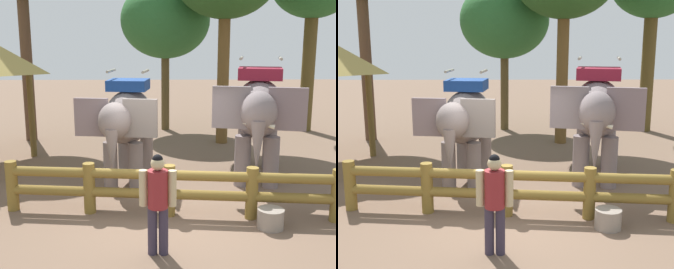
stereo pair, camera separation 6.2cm
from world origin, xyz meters
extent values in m
plane|color=brown|center=(0.00, 0.00, 0.00)|extent=(60.00, 60.00, 0.00)
cylinder|color=olive|center=(-3.25, 0.63, 0.53)|extent=(0.24, 0.24, 1.05)
cylinder|color=olive|center=(-1.62, 0.45, 0.53)|extent=(0.24, 0.24, 1.05)
cylinder|color=olive|center=(0.00, 0.27, 0.53)|extent=(0.24, 0.24, 1.05)
cylinder|color=olive|center=(1.62, 0.09, 0.53)|extent=(0.24, 0.24, 1.05)
cylinder|color=olive|center=(0.00, 0.27, 0.45)|extent=(6.52, 0.92, 0.20)
cylinder|color=olive|center=(0.00, 0.27, 0.85)|extent=(6.52, 0.92, 0.20)
cylinder|color=slate|center=(-0.75, 1.93, 0.56)|extent=(0.34, 0.34, 1.12)
cylinder|color=slate|center=(-1.36, 2.02, 0.56)|extent=(0.34, 0.34, 1.12)
cylinder|color=slate|center=(-0.54, 3.43, 0.56)|extent=(0.34, 0.34, 1.12)
cylinder|color=slate|center=(-1.15, 3.52, 0.56)|extent=(0.34, 0.34, 1.12)
ellipsoid|color=slate|center=(-0.95, 2.72, 1.61)|extent=(1.46, 2.65, 1.30)
ellipsoid|color=slate|center=(-1.16, 1.25, 1.77)|extent=(0.82, 0.93, 0.80)
cube|color=slate|center=(-0.61, 1.28, 1.82)|extent=(0.75, 0.21, 0.84)
cube|color=slate|center=(-1.68, 1.43, 1.82)|extent=(0.75, 0.21, 0.84)
cone|color=slate|center=(-1.20, 0.96, 1.13)|extent=(0.30, 0.30, 1.03)
cube|color=navy|center=(-0.95, 2.72, 2.39)|extent=(1.06, 0.96, 0.26)
cylinder|color=#A59E8C|center=(-0.53, 2.67, 2.73)|extent=(0.17, 0.76, 0.07)
cylinder|color=#A59E8C|center=(-1.37, 2.78, 2.73)|extent=(0.17, 0.76, 0.07)
cylinder|color=slate|center=(2.46, 1.95, 0.62)|extent=(0.37, 0.37, 1.24)
cylinder|color=slate|center=(1.80, 2.10, 0.62)|extent=(0.37, 0.37, 1.24)
cylinder|color=slate|center=(2.83, 3.58, 0.62)|extent=(0.37, 0.37, 1.24)
cylinder|color=slate|center=(2.17, 3.73, 0.62)|extent=(0.37, 0.37, 1.24)
ellipsoid|color=slate|center=(2.32, 2.84, 1.78)|extent=(1.82, 3.00, 1.45)
ellipsoid|color=slate|center=(1.95, 1.23, 1.96)|extent=(0.98, 1.08, 0.88)
cube|color=slate|center=(2.57, 1.21, 2.02)|extent=(0.83, 0.30, 0.93)
cube|color=slate|center=(1.39, 1.48, 2.02)|extent=(0.83, 0.30, 0.93)
cone|color=slate|center=(1.88, 0.91, 1.26)|extent=(0.33, 0.33, 1.14)
cone|color=beige|center=(2.06, 0.97, 1.71)|extent=(0.39, 0.18, 0.16)
cone|color=beige|center=(1.74, 1.04, 1.71)|extent=(0.39, 0.18, 0.16)
cube|color=maroon|center=(2.32, 2.84, 2.65)|extent=(1.23, 1.14, 0.29)
cylinder|color=#A59E8C|center=(2.78, 2.74, 3.02)|extent=(0.25, 0.83, 0.07)
cylinder|color=#A59E8C|center=(1.85, 2.95, 3.02)|extent=(0.25, 0.83, 0.07)
cylinder|color=#332B3D|center=(-0.13, -1.37, 0.41)|extent=(0.16, 0.16, 0.82)
cylinder|color=#332B3D|center=(-0.31, -1.36, 0.41)|extent=(0.16, 0.16, 0.82)
cylinder|color=maroon|center=(-0.22, -1.37, 1.13)|extent=(0.35, 0.35, 0.63)
cylinder|color=tan|center=(0.01, -1.38, 1.15)|extent=(0.13, 0.13, 0.60)
cylinder|color=tan|center=(-0.46, -1.36, 1.15)|extent=(0.13, 0.13, 0.60)
sphere|color=tan|center=(-0.22, -1.37, 1.56)|extent=(0.23, 0.23, 0.23)
sphere|color=black|center=(-0.22, -1.37, 1.62)|extent=(0.18, 0.18, 0.18)
cylinder|color=brown|center=(-4.00, 4.92, 1.30)|extent=(0.18, 0.18, 2.60)
cylinder|color=brown|center=(5.44, 8.58, 2.34)|extent=(0.49, 0.49, 4.68)
cylinder|color=brown|center=(1.94, 6.60, 2.31)|extent=(0.39, 0.39, 4.62)
cylinder|color=#523827|center=(-4.70, 7.15, 2.62)|extent=(0.38, 0.38, 5.25)
cylinder|color=brown|center=(0.04, 8.88, 1.62)|extent=(0.31, 0.31, 3.25)
ellipsoid|color=#2A642E|center=(0.04, 8.88, 4.17)|extent=(3.34, 3.34, 2.84)
cylinder|color=gray|center=(1.89, -0.39, 0.19)|extent=(0.50, 0.50, 0.38)
camera|label=1|loc=(-0.19, -8.12, 3.51)|focal=47.20mm
camera|label=2|loc=(-0.13, -8.12, 3.51)|focal=47.20mm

